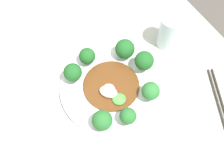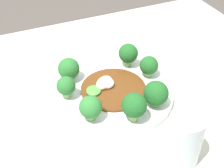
# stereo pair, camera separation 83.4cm
# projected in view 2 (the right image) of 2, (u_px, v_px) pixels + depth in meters

# --- Properties ---
(plate) EXTENTS (0.30, 0.30, 0.02)m
(plate) POSITION_uv_depth(u_px,v_px,m) (112.00, 93.00, 0.79)
(plate) COLOR silver
(plate) RESTS_ON table
(broccoli_northeast) EXTENTS (0.05, 0.05, 0.07)m
(broccoli_northeast) POSITION_uv_depth(u_px,v_px,m) (128.00, 54.00, 0.84)
(broccoli_northeast) COLOR #7AAD5B
(broccoli_northeast) RESTS_ON plate
(broccoli_south) EXTENTS (0.06, 0.06, 0.07)m
(broccoli_south) POSITION_uv_depth(u_px,v_px,m) (134.00, 106.00, 0.68)
(broccoli_south) COLOR #89B76B
(broccoli_south) RESTS_ON plate
(broccoli_southwest) EXTENTS (0.05, 0.05, 0.06)m
(broccoli_southwest) POSITION_uv_depth(u_px,v_px,m) (91.00, 107.00, 0.69)
(broccoli_southwest) COLOR #7AAD5B
(broccoli_southwest) RESTS_ON plate
(broccoli_east) EXTENTS (0.05, 0.05, 0.06)m
(broccoli_east) POSITION_uv_depth(u_px,v_px,m) (149.00, 66.00, 0.81)
(broccoli_east) COLOR #89B76B
(broccoli_east) RESTS_ON plate
(broccoli_southeast) EXTENTS (0.06, 0.06, 0.07)m
(broccoli_southeast) POSITION_uv_depth(u_px,v_px,m) (156.00, 93.00, 0.72)
(broccoli_southeast) COLOR #70A356
(broccoli_southeast) RESTS_ON plate
(broccoli_northwest) EXTENTS (0.06, 0.06, 0.06)m
(broccoli_northwest) POSITION_uv_depth(u_px,v_px,m) (69.00, 69.00, 0.80)
(broccoli_northwest) COLOR #70A356
(broccoli_northwest) RESTS_ON plate
(broccoli_west) EXTENTS (0.05, 0.05, 0.06)m
(broccoli_west) POSITION_uv_depth(u_px,v_px,m) (66.00, 86.00, 0.74)
(broccoli_west) COLOR #89B76B
(broccoli_west) RESTS_ON plate
(stirfry_center) EXTENTS (0.17, 0.17, 0.02)m
(stirfry_center) POSITION_uv_depth(u_px,v_px,m) (109.00, 87.00, 0.78)
(stirfry_center) COLOR #5B3314
(stirfry_center) RESTS_ON plate
(drinking_glass) EXTENTS (0.07, 0.07, 0.12)m
(drinking_glass) POSITION_uv_depth(u_px,v_px,m) (184.00, 140.00, 0.60)
(drinking_glass) COLOR silver
(drinking_glass) RESTS_ON table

